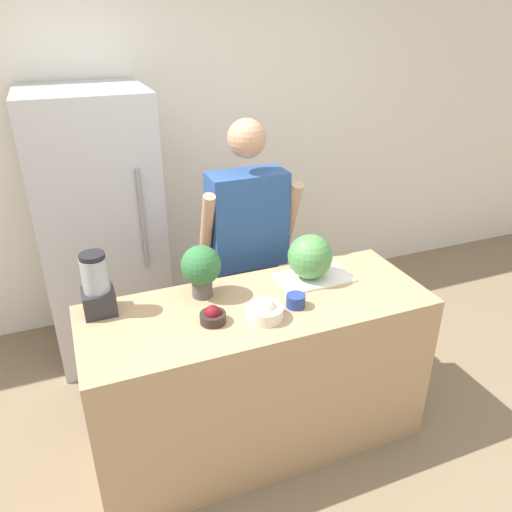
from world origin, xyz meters
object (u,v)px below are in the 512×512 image
at_px(person, 248,255).
at_px(bowl_small_blue, 296,301).
at_px(blender, 97,287).
at_px(potted_plant, 201,268).
at_px(bowl_cream, 265,311).
at_px(bowl_cherries, 213,316).
at_px(watermelon, 310,257).
at_px(refrigerator, 101,229).

xyz_separation_m(person, bowl_small_blue, (-0.01, -0.68, 0.07)).
height_order(blender, potted_plant, blender).
relative_size(bowl_cream, bowl_small_blue, 1.88).
bearing_deg(bowl_cherries, person, 57.19).
relative_size(watermelon, potted_plant, 0.87).
height_order(refrigerator, bowl_cherries, refrigerator).
relative_size(bowl_cherries, potted_plant, 0.45).
xyz_separation_m(bowl_cream, potted_plant, (-0.21, 0.31, 0.12)).
height_order(watermelon, bowl_cherries, watermelon).
relative_size(bowl_cream, potted_plant, 0.65).
relative_size(refrigerator, bowl_cherries, 14.55).
relative_size(bowl_cream, blender, 0.57).
bearing_deg(watermelon, person, 111.21).
relative_size(bowl_small_blue, blender, 0.30).
bearing_deg(bowl_cherries, potted_plant, 84.80).
height_order(watermelon, bowl_cream, watermelon).
xyz_separation_m(bowl_small_blue, blender, (-0.89, 0.30, 0.11)).
distance_m(bowl_cherries, bowl_cream, 0.24).
distance_m(bowl_cherries, blender, 0.56).
bearing_deg(refrigerator, bowl_cream, -66.26).
height_order(person, potted_plant, person).
distance_m(refrigerator, bowl_cream, 1.49).
bearing_deg(blender, bowl_cherries, -30.94).
bearing_deg(potted_plant, bowl_small_blue, -34.37).
relative_size(watermelon, blender, 0.77).
bearing_deg(bowl_cherries, bowl_small_blue, -2.64).
relative_size(blender, potted_plant, 1.14).
distance_m(bowl_cherries, potted_plant, 0.28).
distance_m(watermelon, bowl_small_blue, 0.31).
relative_size(person, potted_plant, 6.08).
distance_m(watermelon, bowl_cream, 0.46).
height_order(bowl_cherries, blender, blender).
bearing_deg(watermelon, blender, 175.86).
xyz_separation_m(blender, potted_plant, (0.50, -0.04, 0.02)).
height_order(bowl_small_blue, potted_plant, potted_plant).
distance_m(bowl_small_blue, blender, 0.95).
relative_size(watermelon, bowl_cherries, 1.95).
height_order(refrigerator, person, refrigerator).
bearing_deg(bowl_cream, potted_plant, 124.81).
bearing_deg(bowl_cream, person, 75.11).
relative_size(watermelon, bowl_cream, 1.34).
relative_size(bowl_cherries, blender, 0.39).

